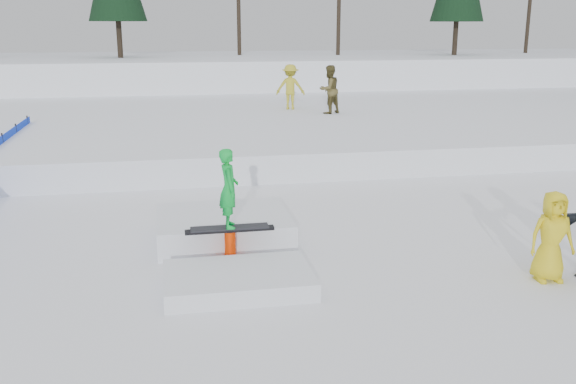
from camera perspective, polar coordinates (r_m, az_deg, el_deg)
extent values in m
plane|color=white|center=(10.66, -0.59, -8.55)|extent=(120.00, 120.00, 0.00)
cube|color=white|center=(39.79, -8.58, 10.15)|extent=(60.00, 14.00, 2.40)
cube|color=white|center=(25.98, -7.04, 6.12)|extent=(50.00, 18.00, 0.80)
cylinder|color=black|center=(20.91, -23.95, 3.32)|extent=(0.05, 0.05, 1.10)
cylinder|color=black|center=(22.74, -22.94, 4.24)|extent=(0.05, 0.05, 1.10)
cylinder|color=black|center=(24.58, -22.08, 5.03)|extent=(0.05, 0.05, 1.10)
cylinder|color=black|center=(38.21, -14.75, 12.97)|extent=(0.30, 0.30, 2.00)
cylinder|color=black|center=(41.63, 14.64, 13.07)|extent=(0.30, 0.30, 2.00)
imported|color=#4F4621|center=(25.52, 3.68, 9.08)|extent=(1.14, 1.06, 1.89)
imported|color=gold|center=(26.81, 0.21, 9.32)|extent=(1.33, 0.98, 1.84)
imported|color=yellow|center=(11.59, 22.39, -3.67)|extent=(0.81, 0.57, 1.55)
cube|color=white|center=(12.91, -5.76, -3.14)|extent=(2.60, 2.20, 0.54)
cube|color=white|center=(10.62, -4.45, -7.82)|extent=(2.40, 1.60, 0.30)
cylinder|color=#FB4009|center=(11.77, -5.13, -6.16)|extent=(0.44, 0.44, 0.06)
cylinder|color=#FB4009|center=(11.68, -5.16, -4.92)|extent=(0.20, 0.20, 0.60)
cube|color=black|center=(11.57, -5.20, -3.38)|extent=(1.60, 0.16, 0.06)
cube|color=black|center=(11.56, -5.20, -3.17)|extent=(1.40, 0.28, 0.03)
imported|color=#08B134|center=(11.36, -5.29, 0.33)|extent=(0.34, 0.52, 1.42)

